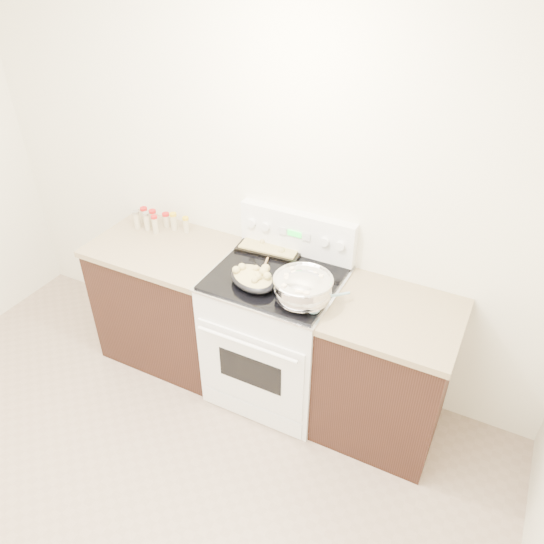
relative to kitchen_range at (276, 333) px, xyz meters
The scene contains 9 objects.
counter_left 0.83m from the kitchen_range, behind, with size 0.93×0.67×0.92m.
counter_right 0.73m from the kitchen_range, ahead, with size 0.73×0.67×0.92m.
kitchen_range is the anchor object (origin of this frame).
mixing_bowl 0.60m from the kitchen_range, 32.33° to the right, with size 0.35×0.35×0.19m.
roasting_pan 0.53m from the kitchen_range, 117.69° to the right, with size 0.38×0.33×0.12m.
baking_sheet 0.57m from the kitchen_range, 120.15° to the left, with size 0.44×0.32×0.06m.
wooden_spoon 0.48m from the kitchen_range, behind, with size 0.09×0.26×0.04m.
blue_ladle 0.63m from the kitchen_range, 31.41° to the right, with size 0.18×0.26×0.11m.
spice_jars 1.13m from the kitchen_range, behind, with size 0.39×0.16×0.13m.
Camera 1 is at (1.50, -0.89, 2.76)m, focal length 35.00 mm.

